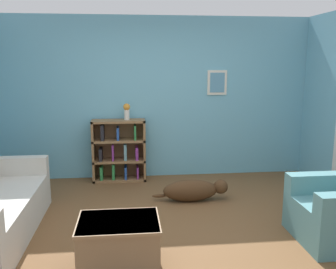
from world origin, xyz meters
TOP-DOWN VIEW (x-y plane):
  - ground_plane at (0.00, 0.00)m, footprint 14.00×14.00m
  - wall_back at (0.00, 2.25)m, footprint 5.60×0.13m
  - bookshelf at (-0.62, 2.04)m, footprint 0.84×0.32m
  - coffee_table at (-0.56, -0.64)m, footprint 0.74×0.58m
  - dog at (0.41, 0.98)m, footprint 1.05×0.27m
  - vase at (-0.48, 2.02)m, footprint 0.11×0.11m

SIDE VIEW (x-z plane):
  - ground_plane at x=0.00m, z-range 0.00..0.00m
  - dog at x=0.41m, z-range 0.00..0.30m
  - coffee_table at x=-0.56m, z-range 0.01..0.48m
  - bookshelf at x=-0.62m, z-range -0.01..0.97m
  - vase at x=-0.48m, z-range 1.00..1.26m
  - wall_back at x=0.00m, z-range 0.00..2.60m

